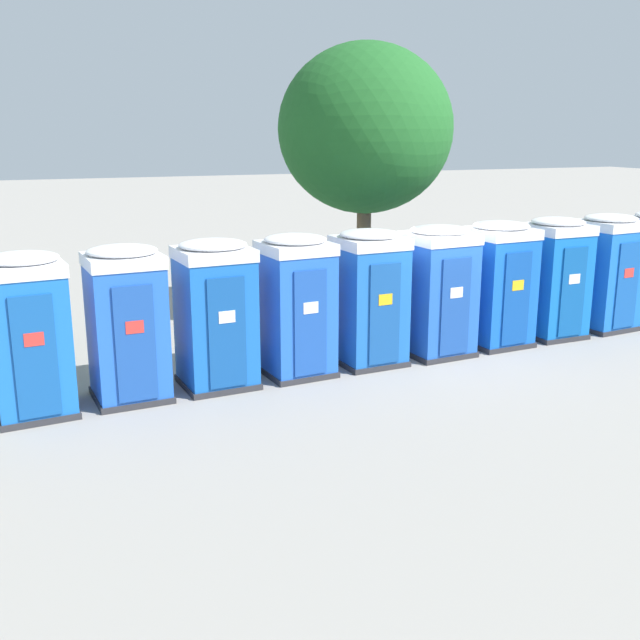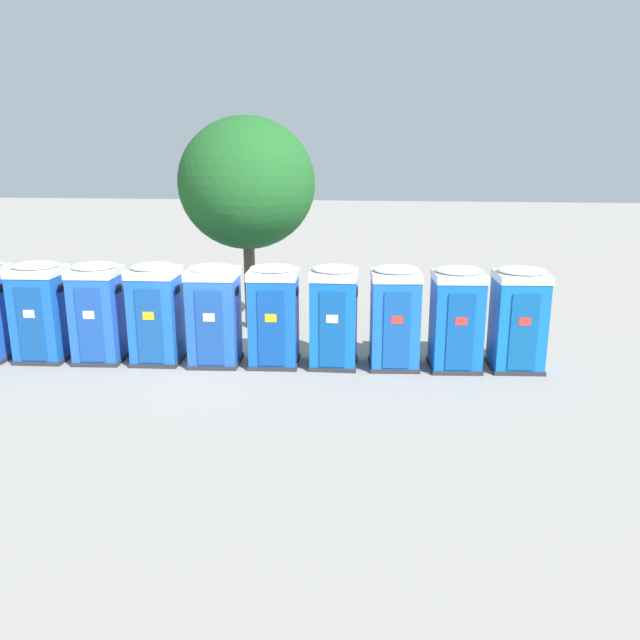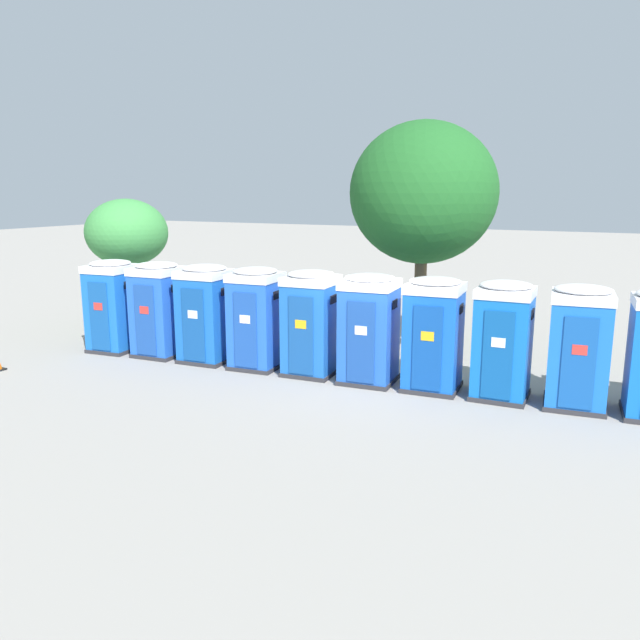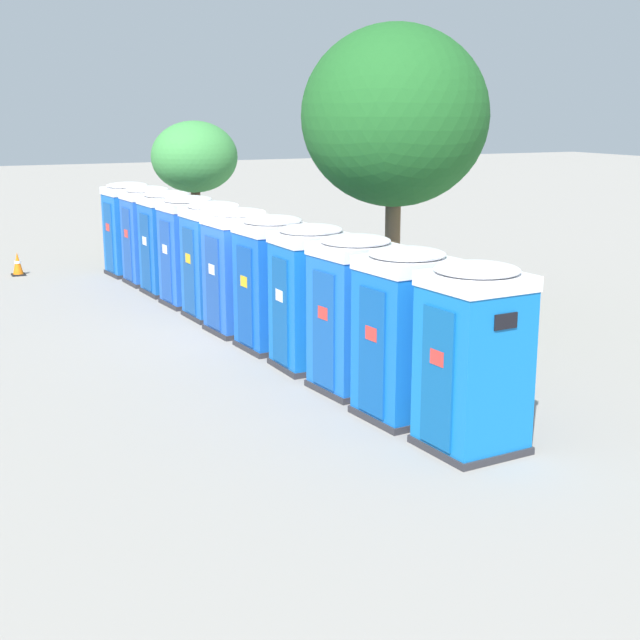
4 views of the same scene
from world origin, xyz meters
TOP-DOWN VIEW (x-y plane):
  - ground_plane at (0.00, 0.00)m, footprint 120.00×120.00m
  - portapotty_0 at (-7.42, -0.75)m, footprint 1.28×1.31m
  - portapotty_1 at (-5.93, -0.59)m, footprint 1.26×1.27m
  - portapotty_2 at (-4.45, -0.49)m, footprint 1.30×1.28m
  - portapotty_3 at (-2.96, -0.40)m, footprint 1.27×1.30m
  - portapotty_4 at (-1.47, -0.30)m, footprint 1.26×1.27m
  - portapotty_5 at (0.02, -0.27)m, footprint 1.32×1.29m
  - portapotty_6 at (1.50, -0.14)m, footprint 1.29×1.28m
  - portapotty_7 at (2.99, -0.04)m, footprint 1.19×1.23m
  - portapotty_8 at (4.48, 0.06)m, footprint 1.32×1.31m
  - street_tree_0 at (-9.10, 1.70)m, footprint 2.57×2.57m
  - street_tree_1 at (0.09, 3.26)m, footprint 3.97×3.97m

SIDE VIEW (x-z plane):
  - ground_plane at x=0.00m, z-range 0.00..0.00m
  - portapotty_5 at x=0.02m, z-range 0.01..2.55m
  - portapotty_2 at x=-4.45m, z-range 0.01..2.55m
  - portapotty_6 at x=1.50m, z-range 0.01..2.55m
  - portapotty_8 at x=4.48m, z-range 0.01..2.55m
  - portapotty_4 at x=-1.47m, z-range 0.01..2.55m
  - portapotty_1 at x=-5.93m, z-range 0.01..2.55m
  - portapotty_3 at x=-2.96m, z-range 0.01..2.55m
  - portapotty_0 at x=-7.42m, z-range 0.01..2.55m
  - portapotty_7 at x=2.99m, z-range 0.01..2.55m
  - street_tree_0 at x=-9.10m, z-range 0.99..5.12m
  - street_tree_1 at x=0.09m, z-range 1.19..7.41m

